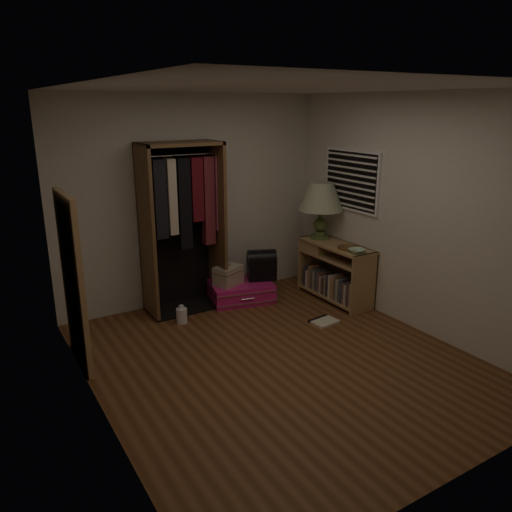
% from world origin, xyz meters
% --- Properties ---
extents(ground, '(4.00, 4.00, 0.00)m').
position_xyz_m(ground, '(0.00, 0.00, 0.00)').
color(ground, brown).
rests_on(ground, ground).
extents(room_walls, '(3.52, 4.02, 2.60)m').
position_xyz_m(room_walls, '(0.08, 0.04, 1.50)').
color(room_walls, beige).
rests_on(room_walls, ground).
extents(console_bookshelf, '(0.42, 1.12, 0.75)m').
position_xyz_m(console_bookshelf, '(1.53, 1.04, 0.39)').
color(console_bookshelf, '#A17C4D').
rests_on(console_bookshelf, ground).
extents(open_wardrobe, '(1.00, 0.50, 2.05)m').
position_xyz_m(open_wardrobe, '(-0.22, 1.77, 1.21)').
color(open_wardrobe, brown).
rests_on(open_wardrobe, ground).
extents(floor_mirror, '(0.06, 0.80, 1.70)m').
position_xyz_m(floor_mirror, '(-1.70, 1.00, 0.85)').
color(floor_mirror, '#A98252').
rests_on(floor_mirror, ground).
extents(pink_suitcase, '(0.91, 0.75, 0.25)m').
position_xyz_m(pink_suitcase, '(0.46, 1.60, 0.12)').
color(pink_suitcase, '#CA186E').
rests_on(pink_suitcase, ground).
extents(train_case, '(0.43, 0.37, 0.26)m').
position_xyz_m(train_case, '(0.30, 1.63, 0.37)').
color(train_case, tan).
rests_on(train_case, pink_suitcase).
extents(black_bag, '(0.43, 0.36, 0.40)m').
position_xyz_m(black_bag, '(0.77, 1.58, 0.45)').
color(black_bag, black).
rests_on(black_bag, pink_suitcase).
extents(table_lamp, '(0.62, 0.62, 0.74)m').
position_xyz_m(table_lamp, '(1.54, 1.35, 1.29)').
color(table_lamp, '#47592B').
rests_on(table_lamp, console_bookshelf).
extents(brass_tray, '(0.38, 0.38, 0.02)m').
position_xyz_m(brass_tray, '(1.54, 0.76, 0.76)').
color(brass_tray, '#9E6F3D').
rests_on(brass_tray, console_bookshelf).
extents(ceramic_bowl, '(0.22, 0.22, 0.05)m').
position_xyz_m(ceramic_bowl, '(1.49, 0.57, 0.77)').
color(ceramic_bowl, '#AFD2B0').
rests_on(ceramic_bowl, console_bookshelf).
extents(white_jug, '(0.13, 0.13, 0.22)m').
position_xyz_m(white_jug, '(-0.48, 1.34, 0.09)').
color(white_jug, white).
rests_on(white_jug, ground).
extents(floor_book, '(0.33, 0.27, 0.03)m').
position_xyz_m(floor_book, '(0.95, 0.49, 0.01)').
color(floor_book, beige).
rests_on(floor_book, ground).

